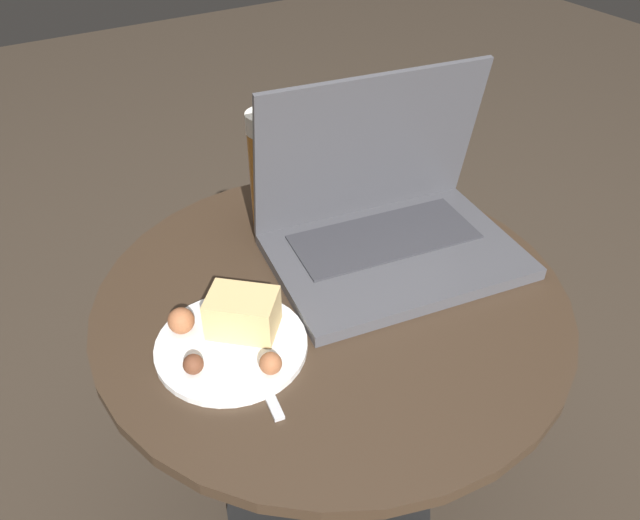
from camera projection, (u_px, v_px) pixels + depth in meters
name	position (u px, v px, depth m)	size (l,w,h in m)	color
ground_plane	(329.00, 501.00, 1.17)	(6.00, 6.00, 0.00)	#382D23
table	(331.00, 367.00, 0.95)	(0.65, 0.65, 0.52)	black
napkin	(227.00, 340.00, 0.78)	(0.17, 0.15, 0.00)	silver
laptop	(386.00, 219.00, 0.91)	(0.38, 0.29, 0.25)	#47474C
beer_glass	(269.00, 170.00, 0.94)	(0.06, 0.06, 0.19)	#C6701E
snack_plate	(233.00, 332.00, 0.77)	(0.19, 0.19, 0.06)	white
fork	(253.00, 359.00, 0.76)	(0.04, 0.17, 0.00)	silver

